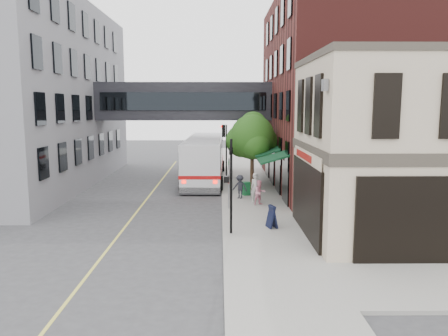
{
  "coord_description": "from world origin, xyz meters",
  "views": [
    {
      "loc": [
        -0.13,
        -18.14,
        6.18
      ],
      "look_at": [
        0.09,
        4.13,
        2.98
      ],
      "focal_mm": 35.0,
      "sensor_mm": 36.0,
      "label": 1
    }
  ],
  "objects_px": {
    "bus": "(205,157)",
    "pedestrian_c": "(240,187)",
    "pedestrian_b": "(260,192)",
    "sandwich_board": "(272,217)",
    "newspaper_box": "(246,189)",
    "pedestrian_a": "(256,188)"
  },
  "relations": [
    {
      "from": "pedestrian_a",
      "to": "pedestrian_b",
      "type": "height_order",
      "value": "pedestrian_a"
    },
    {
      "from": "bus",
      "to": "pedestrian_b",
      "type": "relative_size",
      "value": 8.58
    },
    {
      "from": "pedestrian_c",
      "to": "sandwich_board",
      "type": "bearing_deg",
      "value": -52.31
    },
    {
      "from": "pedestrian_c",
      "to": "newspaper_box",
      "type": "bearing_deg",
      "value": 92.44
    },
    {
      "from": "pedestrian_c",
      "to": "newspaper_box",
      "type": "xyz_separation_m",
      "value": [
        0.47,
        1.02,
        -0.32
      ]
    },
    {
      "from": "bus",
      "to": "pedestrian_b",
      "type": "height_order",
      "value": "bus"
    },
    {
      "from": "pedestrian_c",
      "to": "pedestrian_b",
      "type": "bearing_deg",
      "value": -31.47
    },
    {
      "from": "bus",
      "to": "pedestrian_a",
      "type": "bearing_deg",
      "value": -68.51
    },
    {
      "from": "newspaper_box",
      "to": "sandwich_board",
      "type": "bearing_deg",
      "value": -104.72
    },
    {
      "from": "pedestrian_b",
      "to": "sandwich_board",
      "type": "distance_m",
      "value": 5.09
    },
    {
      "from": "pedestrian_a",
      "to": "pedestrian_b",
      "type": "bearing_deg",
      "value": -93.22
    },
    {
      "from": "pedestrian_b",
      "to": "pedestrian_c",
      "type": "xyz_separation_m",
      "value": [
        -1.12,
        1.86,
        0.01
      ]
    },
    {
      "from": "pedestrian_a",
      "to": "pedestrian_c",
      "type": "distance_m",
      "value": 1.44
    },
    {
      "from": "newspaper_box",
      "to": "sandwich_board",
      "type": "relative_size",
      "value": 0.81
    },
    {
      "from": "bus",
      "to": "pedestrian_c",
      "type": "xyz_separation_m",
      "value": [
        2.57,
        -7.82,
        -1.04
      ]
    },
    {
      "from": "bus",
      "to": "pedestrian_a",
      "type": "distance_m",
      "value": 9.6
    },
    {
      "from": "bus",
      "to": "pedestrian_c",
      "type": "relative_size",
      "value": 8.42
    },
    {
      "from": "pedestrian_c",
      "to": "sandwich_board",
      "type": "xyz_separation_m",
      "value": [
        1.27,
        -6.95,
        -0.21
      ]
    },
    {
      "from": "pedestrian_c",
      "to": "newspaper_box",
      "type": "relative_size",
      "value": 1.71
    },
    {
      "from": "pedestrian_a",
      "to": "pedestrian_b",
      "type": "xyz_separation_m",
      "value": [
        0.19,
        -0.78,
        -0.16
      ]
    },
    {
      "from": "pedestrian_a",
      "to": "sandwich_board",
      "type": "relative_size",
      "value": 1.62
    },
    {
      "from": "pedestrian_c",
      "to": "bus",
      "type": "bearing_deg",
      "value": 135.53
    }
  ]
}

